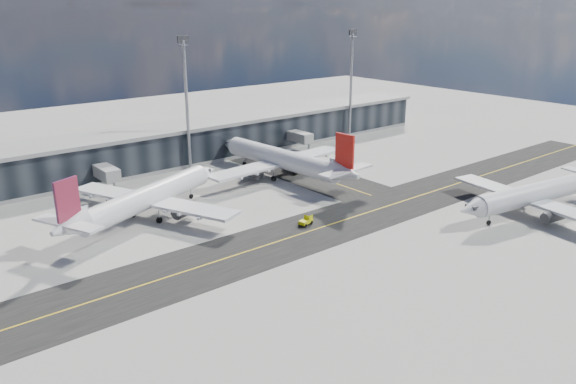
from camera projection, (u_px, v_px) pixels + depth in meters
The scene contains 9 objects.
ground at pixel (341, 234), 90.15m from camera, with size 300.00×300.00×0.00m, color gray.
taxiway_lanes at pixel (314, 210), 100.39m from camera, with size 180.00×63.00×0.03m.
terminal_concourse at pixel (175, 146), 129.26m from camera, with size 152.00×19.80×8.80m.
floodlight_masts at pixel (187, 100), 120.48m from camera, with size 102.50×0.70×28.90m.
airliner_af at pixel (146, 198), 95.05m from camera, with size 37.58×32.47×11.63m.
airliner_redtail at pixel (283, 159), 118.06m from camera, with size 35.31×41.39×12.26m.
airliner_near at pixel (537, 193), 98.23m from camera, with size 36.75×31.47×10.90m.
baggage_tug at pixel (307, 220), 93.75m from camera, with size 2.85×1.92×1.64m.
service_van at pixel (291, 152), 137.79m from camera, with size 2.14×4.64×1.29m, color white.
Camera 1 is at (-59.17, -59.27, 35.08)m, focal length 35.00 mm.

